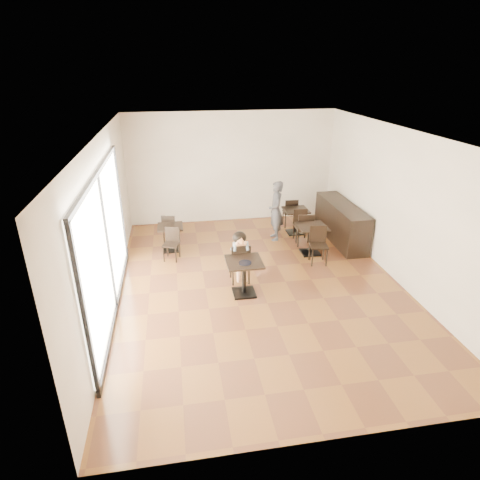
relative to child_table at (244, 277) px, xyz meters
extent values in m
cube|color=brown|center=(0.40, 0.34, -0.38)|extent=(6.00, 8.00, 0.01)
cube|color=silver|center=(0.40, 0.34, 2.82)|extent=(6.00, 8.00, 0.01)
cube|color=white|center=(0.40, 4.34, 1.22)|extent=(6.00, 0.01, 3.20)
cube|color=white|center=(0.40, -3.66, 1.22)|extent=(6.00, 0.01, 3.20)
cube|color=white|center=(-2.60, 0.34, 1.22)|extent=(0.01, 8.00, 3.20)
cube|color=white|center=(3.40, 0.34, 1.22)|extent=(0.01, 8.00, 3.20)
cube|color=white|center=(-2.57, -0.16, 1.02)|extent=(0.04, 4.50, 2.60)
cylinder|color=black|center=(0.00, -0.10, 0.39)|extent=(0.26, 0.26, 0.02)
imported|color=#3C3D43|center=(1.33, 2.68, 0.42)|extent=(0.41, 0.60, 1.60)
cube|color=black|center=(3.05, 2.34, 0.12)|extent=(0.60, 2.40, 1.00)
camera|label=1|loc=(-1.27, -7.06, 4.00)|focal=30.00mm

